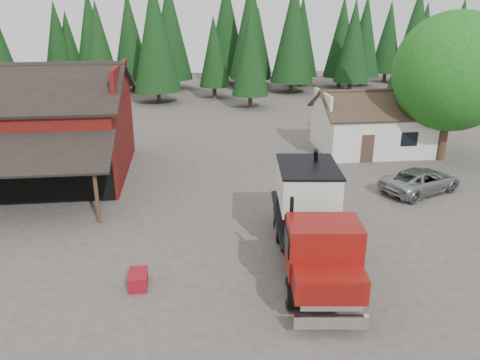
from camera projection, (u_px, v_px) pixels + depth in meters
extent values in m
plane|color=#4D433C|center=(212.00, 235.00, 22.43)|extent=(120.00, 120.00, 0.00)
cube|color=maroon|center=(29.00, 138.00, 29.67)|extent=(12.00, 10.00, 5.00)
cube|color=black|center=(5.00, 89.00, 26.13)|extent=(12.80, 5.53, 2.35)
cube|color=black|center=(32.00, 77.00, 30.78)|extent=(12.80, 5.53, 2.35)
cube|color=maroon|center=(120.00, 80.00, 29.11)|extent=(0.25, 7.00, 2.00)
cylinder|color=#382619|center=(97.00, 197.00, 23.28)|extent=(0.20, 0.20, 2.80)
cube|color=black|center=(2.00, 171.00, 25.14)|extent=(11.70, 0.08, 3.90)
cube|color=silver|center=(372.00, 131.00, 35.45)|extent=(8.00, 6.00, 3.00)
cube|color=#38281E|center=(383.00, 105.00, 33.27)|extent=(8.60, 3.42, 1.80)
cube|color=#38281E|center=(368.00, 97.00, 36.06)|extent=(8.60, 3.42, 1.80)
cube|color=silver|center=(323.00, 102.00, 34.23)|extent=(0.20, 4.20, 1.50)
cube|color=silver|center=(426.00, 100.00, 35.11)|extent=(0.20, 4.20, 1.50)
cube|color=#38281E|center=(367.00, 149.00, 32.64)|extent=(0.90, 0.06, 2.00)
cube|color=black|center=(409.00, 139.00, 32.76)|extent=(1.20, 0.06, 1.00)
cylinder|color=#382619|center=(443.00, 138.00, 33.06)|extent=(0.60, 0.60, 3.20)
sphere|color=#125113|center=(453.00, 72.00, 31.46)|extent=(8.00, 8.00, 8.00)
sphere|color=#125113|center=(428.00, 88.00, 32.49)|extent=(4.40, 4.40, 4.40)
sphere|color=#125113|center=(472.00, 87.00, 31.14)|extent=(4.80, 4.80, 4.80)
cylinder|color=#382619|center=(250.00, 100.00, 50.76)|extent=(0.44, 0.44, 1.60)
cone|color=black|center=(251.00, 52.00, 48.99)|extent=(3.96, 3.96, 9.00)
cylinder|color=#382619|center=(407.00, 104.00, 48.79)|extent=(0.44, 0.44, 1.60)
cone|color=black|center=(415.00, 43.00, 46.67)|extent=(4.84, 4.84, 11.00)
cylinder|color=#382619|center=(159.00, 96.00, 53.38)|extent=(0.44, 0.44, 1.60)
cone|color=black|center=(155.00, 35.00, 51.10)|extent=(5.28, 5.28, 12.00)
cylinder|color=black|center=(291.00, 293.00, 16.86)|extent=(0.51, 1.21, 1.17)
cylinder|color=black|center=(354.00, 293.00, 16.86)|extent=(0.51, 1.21, 1.17)
cylinder|color=black|center=(280.00, 230.00, 21.67)|extent=(0.51, 1.21, 1.17)
cylinder|color=black|center=(328.00, 230.00, 21.67)|extent=(0.51, 1.21, 1.17)
cylinder|color=black|center=(278.00, 216.00, 23.07)|extent=(0.51, 1.21, 1.17)
cylinder|color=black|center=(323.00, 216.00, 23.07)|extent=(0.51, 1.21, 1.17)
cube|color=black|center=(310.00, 239.00, 19.92)|extent=(2.25, 9.26, 0.43)
cube|color=silver|center=(331.00, 322.00, 15.31)|extent=(2.46, 0.48, 0.48)
cube|color=silver|center=(332.00, 298.00, 15.12)|extent=(2.03, 0.34, 0.96)
cube|color=maroon|center=(329.00, 283.00, 15.66)|extent=(2.55, 1.66, 0.91)
cube|color=maroon|center=(323.00, 247.00, 16.76)|extent=(2.76, 2.10, 1.98)
cube|color=black|center=(328.00, 251.00, 15.85)|extent=(2.24, 0.35, 0.96)
cylinder|color=black|center=(291.00, 221.00, 17.46)|extent=(0.17, 0.17, 1.92)
cube|color=black|center=(318.00, 235.00, 17.78)|extent=(2.61, 0.43, 1.71)
cube|color=black|center=(306.00, 218.00, 21.22)|extent=(3.43, 6.47, 0.17)
cube|color=silver|center=(307.00, 185.00, 20.67)|extent=(2.85, 3.79, 1.71)
cone|color=silver|center=(306.00, 207.00, 21.04)|extent=(2.61, 2.61, 0.75)
cube|color=black|center=(308.00, 166.00, 20.37)|extent=(2.97, 3.91, 0.09)
cylinder|color=black|center=(316.00, 176.00, 22.11)|extent=(1.05, 2.27, 3.26)
cube|color=maroon|center=(287.00, 191.00, 23.52)|extent=(0.74, 0.92, 0.48)
cylinder|color=silver|center=(350.00, 268.00, 17.85)|extent=(0.72, 1.13, 0.60)
imported|color=#979A9E|center=(421.00, 181.00, 27.47)|extent=(5.66, 4.27, 1.43)
cube|color=maroon|center=(138.00, 279.00, 18.23)|extent=(0.73, 1.12, 0.60)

